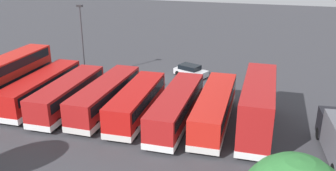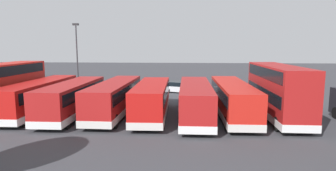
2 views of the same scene
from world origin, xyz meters
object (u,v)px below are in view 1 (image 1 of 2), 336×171
object	(u,v)px
bus_single_deck_fourth	(137,102)
car_hatchback_silver	(191,71)
bus_single_deck_second	(215,108)
bus_single_deck_seventh	(42,88)
bus_single_deck_fifth	(106,96)
bus_single_deck_third	(176,107)
bus_single_deck_sixth	(68,94)
bus_double_decker_far_end	(8,78)
lamp_post_tall	(82,37)
bus_double_decker_near_end	(258,105)

from	to	relation	value
bus_single_deck_fourth	car_hatchback_silver	distance (m)	13.39
bus_single_deck_second	bus_single_deck_seventh	xyz separation A→B (m)	(17.66, -0.07, -0.00)
bus_single_deck_fifth	bus_single_deck_seventh	world-z (taller)	same
bus_single_deck_third	car_hatchback_silver	bearing A→B (deg)	-82.98
bus_single_deck_seventh	car_hatchback_silver	distance (m)	17.75
bus_single_deck_second	bus_single_deck_fifth	world-z (taller)	same
bus_single_deck_sixth	bus_double_decker_far_end	bearing A→B (deg)	-4.08
car_hatchback_silver	lamp_post_tall	bearing A→B (deg)	18.45
bus_single_deck_fifth	lamp_post_tall	distance (m)	11.28
bus_single_deck_sixth	car_hatchback_silver	size ratio (longest dim) A/B	2.42
bus_double_decker_far_end	lamp_post_tall	bearing A→B (deg)	-115.20
bus_double_decker_near_end	car_hatchback_silver	size ratio (longest dim) A/B	2.42
bus_double_decker_near_end	bus_single_deck_fifth	bearing A→B (deg)	-1.32
bus_single_deck_seventh	bus_single_deck_fourth	bearing A→B (deg)	175.40
bus_single_deck_fifth	lamp_post_tall	bearing A→B (deg)	-51.29
bus_single_deck_seventh	bus_single_deck_third	bearing A→B (deg)	176.66
bus_double_decker_near_end	bus_single_deck_fifth	size ratio (longest dim) A/B	0.95
car_hatchback_silver	bus_single_deck_fifth	bearing A→B (deg)	65.85
bus_single_deck_fifth	bus_double_decker_near_end	bearing A→B (deg)	178.68
bus_single_deck_fifth	bus_single_deck_sixth	distance (m)	3.71
bus_single_deck_sixth	bus_double_decker_near_end	bearing A→B (deg)	-178.96
bus_single_deck_third	bus_single_deck_fifth	world-z (taller)	same
lamp_post_tall	bus_single_deck_seventh	bearing A→B (deg)	86.95
lamp_post_tall	bus_single_deck_fifth	bearing A→B (deg)	128.71
bus_single_deck_fifth	bus_single_deck_seventh	xyz separation A→B (m)	(7.15, -0.14, 0.00)
lamp_post_tall	car_hatchback_silver	bearing A→B (deg)	-161.55
bus_double_decker_far_end	car_hatchback_silver	world-z (taller)	bus_double_decker_far_end
bus_single_deck_sixth	bus_single_deck_fourth	bearing A→B (deg)	179.54
bus_single_deck_second	bus_single_deck_sixth	xyz separation A→B (m)	(14.16, 0.73, -0.00)
bus_single_deck_second	bus_double_decker_far_end	world-z (taller)	bus_double_decker_far_end
bus_single_deck_third	bus_single_deck_seventh	size ratio (longest dim) A/B	1.00
bus_single_deck_second	bus_single_deck_seventh	bearing A→B (deg)	-0.22
bus_single_deck_third	bus_double_decker_far_end	size ratio (longest dim) A/B	0.97
bus_single_deck_fifth	car_hatchback_silver	size ratio (longest dim) A/B	2.56
bus_single_deck_fifth	car_hatchback_silver	bearing A→B (deg)	-114.15
bus_single_deck_second	bus_single_deck_seventh	size ratio (longest dim) A/B	1.02
bus_single_deck_second	lamp_post_tall	bearing A→B (deg)	-25.72
bus_single_deck_second	bus_double_decker_far_end	bearing A→B (deg)	0.60
bus_single_deck_third	bus_single_deck_sixth	size ratio (longest dim) A/B	1.07
bus_single_deck_fourth	bus_single_deck_second	bearing A→B (deg)	-173.67
bus_single_deck_sixth	bus_double_decker_far_end	size ratio (longest dim) A/B	0.90
bus_single_deck_fifth	bus_single_deck_sixth	world-z (taller)	same
bus_single_deck_second	bus_single_deck_seventh	distance (m)	17.66
bus_single_deck_fourth	bus_single_deck_fifth	size ratio (longest dim) A/B	0.90
bus_single_deck_fifth	bus_single_deck_sixth	bearing A→B (deg)	10.13
car_hatchback_silver	lamp_post_tall	size ratio (longest dim) A/B	0.50
bus_double_decker_near_end	car_hatchback_silver	bearing A→B (deg)	-56.07
bus_single_deck_third	lamp_post_tall	distance (m)	16.98
bus_single_deck_fourth	car_hatchback_silver	xyz separation A→B (m)	(-2.15, -13.18, -0.92)
bus_single_deck_fifth	bus_single_deck_seventh	distance (m)	7.15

